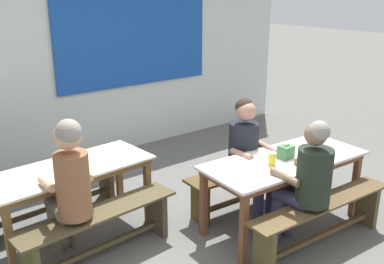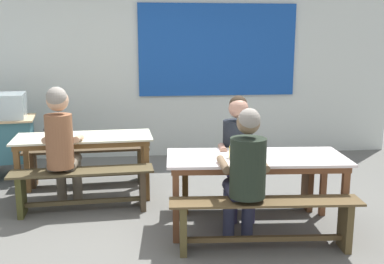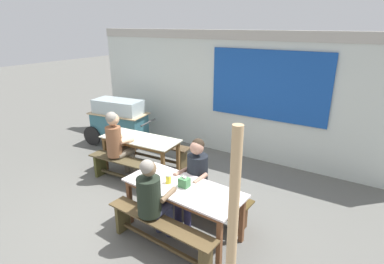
# 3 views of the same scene
# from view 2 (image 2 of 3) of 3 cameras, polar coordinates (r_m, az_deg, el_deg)

# --- Properties ---
(ground_plane) EXTENTS (40.00, 40.00, 0.00)m
(ground_plane) POSITION_cam_2_polar(r_m,az_deg,el_deg) (4.74, -1.82, -11.32)
(ground_plane) COLOR #5F5F59
(backdrop_wall) EXTENTS (7.41, 0.23, 2.74)m
(backdrop_wall) POSITION_cam_2_polar(r_m,az_deg,el_deg) (7.18, -3.32, 8.37)
(backdrop_wall) COLOR silver
(backdrop_wall) RESTS_ON ground_plane
(dining_table_far) EXTENTS (1.62, 0.76, 0.74)m
(dining_table_far) POSITION_cam_2_polar(r_m,az_deg,el_deg) (5.44, -13.47, -1.34)
(dining_table_far) COLOR beige
(dining_table_far) RESTS_ON ground_plane
(dining_table_near) EXTENTS (1.76, 0.82, 0.74)m
(dining_table_near) POSITION_cam_2_polar(r_m,az_deg,el_deg) (4.44, 8.05, -3.96)
(dining_table_near) COLOR silver
(dining_table_near) RESTS_ON ground_plane
(bench_far_back) EXTENTS (1.61, 0.40, 0.47)m
(bench_far_back) POSITION_cam_2_polar(r_m,az_deg,el_deg) (6.01, -13.05, -3.42)
(bench_far_back) COLOR #4F3D28
(bench_far_back) RESTS_ON ground_plane
(bench_far_front) EXTENTS (1.54, 0.42, 0.47)m
(bench_far_front) POSITION_cam_2_polar(r_m,az_deg,el_deg) (5.05, -13.60, -6.45)
(bench_far_front) COLOR #4A3F28
(bench_far_front) RESTS_ON ground_plane
(bench_near_back) EXTENTS (1.61, 0.41, 0.47)m
(bench_near_back) POSITION_cam_2_polar(r_m,az_deg,el_deg) (5.01, 6.91, -6.22)
(bench_near_back) COLOR #4C3A1A
(bench_near_back) RESTS_ON ground_plane
(bench_near_front) EXTENTS (1.70, 0.37, 0.47)m
(bench_near_front) POSITION_cam_2_polar(r_m,az_deg,el_deg) (4.09, 9.19, -10.72)
(bench_near_front) COLOR brown
(bench_near_front) RESTS_ON ground_plane
(person_right_near_table) EXTENTS (0.45, 0.59, 1.26)m
(person_right_near_table) POSITION_cam_2_polar(r_m,az_deg,el_deg) (4.81, 5.87, -1.92)
(person_right_near_table) COLOR #302E51
(person_right_near_table) RESTS_ON ground_plane
(person_left_back_turned) EXTENTS (0.41, 0.55, 1.37)m
(person_left_back_turned) POSITION_cam_2_polar(r_m,az_deg,el_deg) (5.01, -16.18, -1.00)
(person_left_back_turned) COLOR #6A5F4F
(person_left_back_turned) RESTS_ON ground_plane
(person_near_front) EXTENTS (0.43, 0.52, 1.29)m
(person_near_front) POSITION_cam_2_polar(r_m,az_deg,el_deg) (3.98, 6.80, -4.70)
(person_near_front) COLOR #30334F
(person_near_front) RESTS_ON ground_plane
(tissue_box) EXTENTS (0.14, 0.12, 0.15)m
(tissue_box) POSITION_cam_2_polar(r_m,az_deg,el_deg) (4.42, 8.28, -2.17)
(tissue_box) COLOR #417C49
(tissue_box) RESTS_ON dining_table_near
(condiment_jar) EXTENTS (0.08, 0.08, 0.13)m
(condiment_jar) POSITION_cam_2_polar(r_m,az_deg,el_deg) (4.33, 5.24, -2.42)
(condiment_jar) COLOR yellow
(condiment_jar) RESTS_ON dining_table_near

